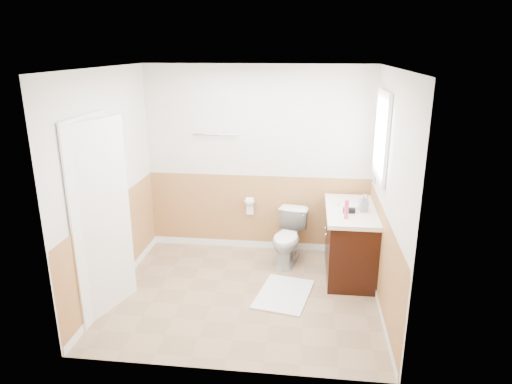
# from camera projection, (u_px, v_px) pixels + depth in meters

# --- Properties ---
(floor) EXTENTS (3.00, 3.00, 0.00)m
(floor) POSITION_uv_depth(u_px,v_px,m) (245.00, 294.00, 5.23)
(floor) COLOR #8C7051
(floor) RESTS_ON ground
(ceiling) EXTENTS (3.00, 3.00, 0.00)m
(ceiling) POSITION_uv_depth(u_px,v_px,m) (243.00, 68.00, 4.47)
(ceiling) COLOR white
(ceiling) RESTS_ON floor
(wall_back) EXTENTS (3.00, 0.00, 3.00)m
(wall_back) POSITION_uv_depth(u_px,v_px,m) (258.00, 161.00, 6.08)
(wall_back) COLOR silver
(wall_back) RESTS_ON floor
(wall_front) EXTENTS (3.00, 0.00, 3.00)m
(wall_front) POSITION_uv_depth(u_px,v_px,m) (221.00, 238.00, 3.62)
(wall_front) COLOR silver
(wall_front) RESTS_ON floor
(wall_left) EXTENTS (0.00, 3.00, 3.00)m
(wall_left) POSITION_uv_depth(u_px,v_px,m) (109.00, 185.00, 5.02)
(wall_left) COLOR silver
(wall_left) RESTS_ON floor
(wall_right) EXTENTS (0.00, 3.00, 3.00)m
(wall_right) POSITION_uv_depth(u_px,v_px,m) (389.00, 195.00, 4.68)
(wall_right) COLOR silver
(wall_right) RESTS_ON floor
(wainscot_back) EXTENTS (3.00, 0.00, 3.00)m
(wainscot_back) POSITION_uv_depth(u_px,v_px,m) (258.00, 214.00, 6.30)
(wainscot_back) COLOR tan
(wainscot_back) RESTS_ON floor
(wainscot_front) EXTENTS (3.00, 0.00, 3.00)m
(wainscot_front) POSITION_uv_depth(u_px,v_px,m) (223.00, 320.00, 3.86)
(wainscot_front) COLOR tan
(wainscot_front) RESTS_ON floor
(wainscot_left) EXTENTS (0.00, 2.60, 2.60)m
(wainscot_left) POSITION_uv_depth(u_px,v_px,m) (116.00, 248.00, 5.24)
(wainscot_left) COLOR tan
(wainscot_left) RESTS_ON floor
(wainscot_right) EXTENTS (0.00, 2.60, 2.60)m
(wainscot_right) POSITION_uv_depth(u_px,v_px,m) (381.00, 261.00, 4.91)
(wainscot_right) COLOR tan
(wainscot_right) RESTS_ON floor
(toilet) EXTENTS (0.51, 0.73, 0.68)m
(toilet) POSITION_uv_depth(u_px,v_px,m) (288.00, 238.00, 5.91)
(toilet) COLOR silver
(toilet) RESTS_ON floor
(bath_mat) EXTENTS (0.70, 0.89, 0.02)m
(bath_mat) POSITION_uv_depth(u_px,v_px,m) (284.00, 294.00, 5.21)
(bath_mat) COLOR silver
(bath_mat) RESTS_ON floor
(vanity_cabinet) EXTENTS (0.55, 1.10, 0.80)m
(vanity_cabinet) POSITION_uv_depth(u_px,v_px,m) (350.00, 244.00, 5.59)
(vanity_cabinet) COLOR black
(vanity_cabinet) RESTS_ON floor
(vanity_knob_left) EXTENTS (0.03, 0.03, 0.03)m
(vanity_knob_left) POSITION_uv_depth(u_px,v_px,m) (326.00, 234.00, 5.48)
(vanity_knob_left) COLOR white
(vanity_knob_left) RESTS_ON vanity_cabinet
(vanity_knob_right) EXTENTS (0.03, 0.03, 0.03)m
(vanity_knob_right) POSITION_uv_depth(u_px,v_px,m) (326.00, 228.00, 5.67)
(vanity_knob_right) COLOR silver
(vanity_knob_right) RESTS_ON vanity_cabinet
(countertop) EXTENTS (0.60, 1.15, 0.05)m
(countertop) POSITION_uv_depth(u_px,v_px,m) (351.00, 211.00, 5.46)
(countertop) COLOR white
(countertop) RESTS_ON vanity_cabinet
(sink_basin) EXTENTS (0.36, 0.36, 0.02)m
(sink_basin) POSITION_uv_depth(u_px,v_px,m) (351.00, 204.00, 5.59)
(sink_basin) COLOR silver
(sink_basin) RESTS_ON countertop
(faucet) EXTENTS (0.02, 0.02, 0.14)m
(faucet) POSITION_uv_depth(u_px,v_px,m) (367.00, 200.00, 5.56)
(faucet) COLOR silver
(faucet) RESTS_ON countertop
(lotion_bottle) EXTENTS (0.05, 0.05, 0.22)m
(lotion_bottle) POSITION_uv_depth(u_px,v_px,m) (346.00, 209.00, 5.12)
(lotion_bottle) COLOR #E13A6D
(lotion_bottle) RESTS_ON countertop
(soap_dispenser) EXTENTS (0.11, 0.11, 0.21)m
(soap_dispenser) POSITION_uv_depth(u_px,v_px,m) (364.00, 203.00, 5.35)
(soap_dispenser) COLOR gray
(soap_dispenser) RESTS_ON countertop
(hair_dryer_body) EXTENTS (0.14, 0.07, 0.07)m
(hair_dryer_body) POSITION_uv_depth(u_px,v_px,m) (349.00, 210.00, 5.31)
(hair_dryer_body) COLOR black
(hair_dryer_body) RESTS_ON countertop
(hair_dryer_handle) EXTENTS (0.03, 0.03, 0.07)m
(hair_dryer_handle) POSITION_uv_depth(u_px,v_px,m) (346.00, 212.00, 5.33)
(hair_dryer_handle) COLOR black
(hair_dryer_handle) RESTS_ON countertop
(mirror_panel) EXTENTS (0.02, 0.35, 0.90)m
(mirror_panel) POSITION_uv_depth(u_px,v_px,m) (375.00, 144.00, 5.63)
(mirror_panel) COLOR silver
(mirror_panel) RESTS_ON wall_right
(window_frame) EXTENTS (0.04, 0.80, 1.00)m
(window_frame) POSITION_uv_depth(u_px,v_px,m) (381.00, 136.00, 5.09)
(window_frame) COLOR white
(window_frame) RESTS_ON wall_right
(window_glass) EXTENTS (0.01, 0.70, 0.90)m
(window_glass) POSITION_uv_depth(u_px,v_px,m) (383.00, 136.00, 5.09)
(window_glass) COLOR white
(window_glass) RESTS_ON wall_right
(door) EXTENTS (0.29, 0.78, 2.04)m
(door) POSITION_uv_depth(u_px,v_px,m) (102.00, 220.00, 4.65)
(door) COLOR white
(door) RESTS_ON wall_left
(door_frame) EXTENTS (0.02, 0.92, 2.10)m
(door_frame) POSITION_uv_depth(u_px,v_px,m) (95.00, 218.00, 4.65)
(door_frame) COLOR white
(door_frame) RESTS_ON wall_left
(door_knob) EXTENTS (0.06, 0.06, 0.06)m
(door_knob) POSITION_uv_depth(u_px,v_px,m) (121.00, 215.00, 4.98)
(door_knob) COLOR silver
(door_knob) RESTS_ON door
(towel_bar) EXTENTS (0.62, 0.02, 0.02)m
(towel_bar) POSITION_uv_depth(u_px,v_px,m) (216.00, 135.00, 5.99)
(towel_bar) COLOR silver
(towel_bar) RESTS_ON wall_back
(tp_holder_bar) EXTENTS (0.14, 0.02, 0.02)m
(tp_holder_bar) POSITION_uv_depth(u_px,v_px,m) (250.00, 201.00, 6.19)
(tp_holder_bar) COLOR silver
(tp_holder_bar) RESTS_ON wall_back
(tp_roll) EXTENTS (0.10, 0.11, 0.11)m
(tp_roll) POSITION_uv_depth(u_px,v_px,m) (250.00, 201.00, 6.19)
(tp_roll) COLOR white
(tp_roll) RESTS_ON tp_holder_bar
(tp_sheet) EXTENTS (0.10, 0.01, 0.16)m
(tp_sheet) POSITION_uv_depth(u_px,v_px,m) (250.00, 209.00, 6.22)
(tp_sheet) COLOR white
(tp_sheet) RESTS_ON tp_roll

